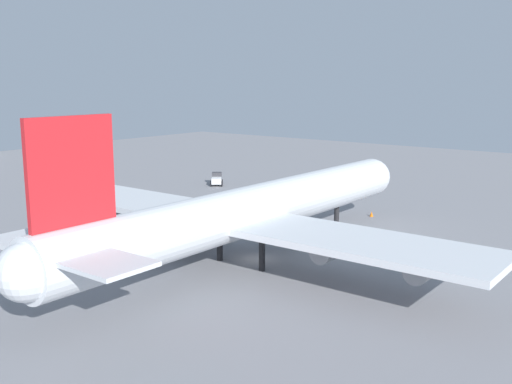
% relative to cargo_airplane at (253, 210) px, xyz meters
% --- Properties ---
extents(ground_plane, '(251.98, 251.98, 0.00)m').
position_rel_cargo_airplane_xyz_m(ground_plane, '(0.48, 0.00, -5.95)').
color(ground_plane, gray).
extents(cargo_airplane, '(63.00, 57.17, 17.82)m').
position_rel_cargo_airplane_xyz_m(cargo_airplane, '(0.00, 0.00, 0.00)').
color(cargo_airplane, silver).
rests_on(cargo_airplane, ground_plane).
extents(baggage_tug, '(4.24, 4.02, 2.46)m').
position_rel_cargo_airplane_xyz_m(baggage_tug, '(34.98, 36.75, -4.76)').
color(baggage_tug, '#333338').
rests_on(baggage_tug, ground_plane).
extents(safety_cone_nose, '(0.56, 0.56, 0.79)m').
position_rel_cargo_airplane_xyz_m(safety_cone_nose, '(28.83, -0.49, -5.56)').
color(safety_cone_nose, orange).
rests_on(safety_cone_nose, ground_plane).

